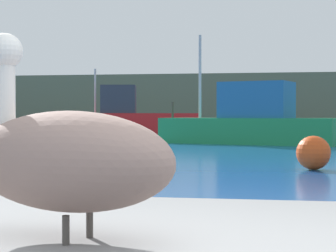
{
  "coord_description": "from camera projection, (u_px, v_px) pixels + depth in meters",
  "views": [
    {
      "loc": [
        -0.15,
        -1.94,
        1.19
      ],
      "look_at": [
        -3.92,
        19.84,
        0.78
      ],
      "focal_mm": 64.99,
      "sensor_mm": 36.0,
      "label": 1
    }
  ],
  "objects": [
    {
      "name": "hillside_backdrop",
      "position": [
        274.0,
        100.0,
        76.48
      ],
      "size": [
        140.0,
        10.33,
        6.17
      ],
      "primitive_type": "cube",
      "color": "#5B664C",
      "rests_on": "ground"
    },
    {
      "name": "pelican",
      "position": [
        65.0,
        157.0,
        2.54
      ],
      "size": [
        1.3,
        0.75,
        0.89
      ],
      "rotation": [
        0.0,
        0.0,
        2.83
      ],
      "color": "gray",
      "rests_on": "pier_dock"
    },
    {
      "name": "fishing_boat_green",
      "position": [
        251.0,
        121.0,
        24.86
      ],
      "size": [
        7.56,
        4.21,
        4.58
      ],
      "rotation": [
        0.0,
        0.0,
        2.85
      ],
      "color": "#1E8C4C",
      "rests_on": "ground"
    },
    {
      "name": "fishing_boat_red",
      "position": [
        131.0,
        118.0,
        36.8
      ],
      "size": [
        8.23,
        4.07,
        3.97
      ],
      "rotation": [
        0.0,
        0.0,
        3.33
      ],
      "color": "red",
      "rests_on": "ground"
    },
    {
      "name": "mooring_buoy",
      "position": [
        313.0,
        153.0,
        13.09
      ],
      "size": [
        0.74,
        0.74,
        0.74
      ],
      "primitive_type": "sphere",
      "color": "#E54C19",
      "rests_on": "ground"
    }
  ]
}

